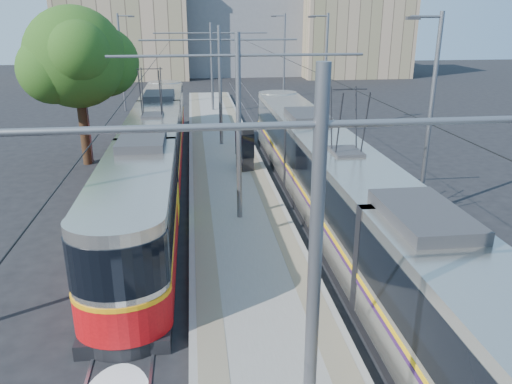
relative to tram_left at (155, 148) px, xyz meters
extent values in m
plane|color=black|center=(3.60, -13.83, -1.71)|extent=(160.00, 160.00, 0.00)
cube|color=gray|center=(3.60, 3.17, -1.56)|extent=(4.00, 50.00, 0.30)
cube|color=gray|center=(2.15, 3.17, -1.40)|extent=(0.70, 50.00, 0.01)
cube|color=gray|center=(5.05, 3.17, -1.40)|extent=(0.70, 50.00, 0.01)
cube|color=gray|center=(-0.72, 3.17, -1.69)|extent=(0.07, 70.00, 0.03)
cube|color=gray|center=(0.72, 3.17, -1.69)|extent=(0.07, 70.00, 0.03)
cube|color=gray|center=(6.48, 3.17, -1.69)|extent=(0.07, 70.00, 0.03)
cube|color=gray|center=(7.92, 3.17, -1.69)|extent=(0.07, 70.00, 0.03)
cube|color=black|center=(0.00, 0.00, -1.51)|extent=(2.30, 27.48, 0.40)
cube|color=#B2ABA3|center=(0.00, 0.00, 0.14)|extent=(2.40, 25.88, 2.90)
cube|color=black|center=(0.00, 0.00, 0.64)|extent=(2.43, 25.88, 1.30)
cube|color=orange|center=(0.00, 0.00, -0.26)|extent=(2.43, 25.88, 0.12)
cube|color=red|center=(0.00, 0.00, -0.76)|extent=(2.42, 25.88, 1.10)
cube|color=#2D2D30|center=(0.00, 0.00, 1.74)|extent=(1.68, 3.00, 0.30)
cube|color=black|center=(7.20, -7.70, -1.51)|extent=(2.30, 30.52, 0.40)
cube|color=#B7B3A7|center=(7.20, -7.70, 0.14)|extent=(2.40, 28.92, 2.90)
cube|color=black|center=(7.20, -7.70, 0.64)|extent=(2.43, 28.92, 1.30)
cube|color=yellow|center=(7.20, -7.70, -0.26)|extent=(2.43, 28.92, 0.12)
cube|color=#36154B|center=(7.20, -7.70, -0.41)|extent=(2.43, 28.92, 0.10)
cube|color=#2D2D30|center=(7.20, -7.70, 1.74)|extent=(1.68, 3.00, 0.30)
cylinder|color=slate|center=(3.60, -17.83, 2.09)|extent=(0.20, 0.20, 7.00)
cylinder|color=slate|center=(3.60, -17.83, 4.79)|extent=(9.20, 0.10, 0.10)
cylinder|color=slate|center=(3.60, -5.83, 2.09)|extent=(0.20, 0.20, 7.00)
cylinder|color=slate|center=(3.60, -5.83, 4.79)|extent=(9.20, 0.10, 0.10)
cylinder|color=slate|center=(3.60, 6.17, 2.09)|extent=(0.20, 0.20, 7.00)
cylinder|color=slate|center=(3.60, 6.17, 4.79)|extent=(9.20, 0.10, 0.10)
cylinder|color=slate|center=(3.60, 18.17, 2.09)|extent=(0.20, 0.20, 7.00)
cylinder|color=slate|center=(3.60, 18.17, 4.79)|extent=(9.20, 0.10, 0.10)
cylinder|color=black|center=(0.00, 3.17, 3.84)|extent=(0.02, 70.00, 0.02)
cylinder|color=black|center=(7.20, 3.17, 3.84)|extent=(0.02, 70.00, 0.02)
cylinder|color=slate|center=(-3.90, 4.17, 2.29)|extent=(0.18, 0.18, 8.00)
cube|color=#2D2D30|center=(-2.80, 4.17, 6.04)|extent=(0.50, 0.22, 0.12)
cylinder|color=slate|center=(-3.90, 20.17, 2.29)|extent=(0.18, 0.18, 8.00)
cube|color=#2D2D30|center=(-2.80, 20.17, 6.04)|extent=(0.50, 0.22, 0.12)
cylinder|color=slate|center=(11.10, -5.83, 2.29)|extent=(0.18, 0.18, 8.00)
cube|color=#2D2D30|center=(10.00, -5.83, 6.04)|extent=(0.50, 0.22, 0.12)
cylinder|color=slate|center=(11.10, 10.17, 2.29)|extent=(0.18, 0.18, 8.00)
cube|color=#2D2D30|center=(10.00, 10.17, 6.04)|extent=(0.50, 0.22, 0.12)
cylinder|color=slate|center=(11.10, 26.17, 2.29)|extent=(0.18, 0.18, 8.00)
cube|color=#2D2D30|center=(10.00, 26.17, 6.04)|extent=(0.50, 0.22, 0.12)
cube|color=black|center=(4.48, 0.62, -0.24)|extent=(0.85, 1.14, 2.33)
cube|color=black|center=(4.48, 0.62, -0.09)|extent=(0.90, 1.19, 1.22)
cylinder|color=#382314|center=(-4.04, 3.70, 0.03)|extent=(0.48, 0.48, 3.48)
sphere|color=#1F4413|center=(-4.04, 3.70, 4.06)|extent=(5.23, 5.23, 5.23)
sphere|color=#1F4413|center=(-2.74, 4.57, 3.73)|extent=(3.70, 3.70, 3.70)
cube|color=tan|center=(-6.40, 46.17, 4.59)|extent=(16.00, 12.00, 12.59)
cube|color=slate|center=(9.60, 50.17, 6.68)|extent=(18.00, 14.00, 16.78)
cube|color=tan|center=(23.60, 44.17, 4.11)|extent=(14.00, 10.00, 11.63)
camera|label=1|loc=(1.95, -24.10, 6.14)|focal=35.00mm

